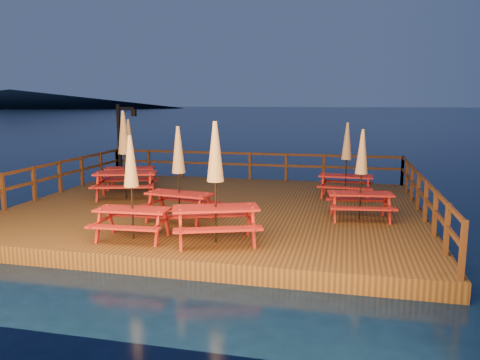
{
  "coord_description": "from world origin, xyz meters",
  "views": [
    {
      "loc": [
        3.8,
        -13.43,
        3.55
      ],
      "look_at": [
        0.56,
        0.6,
        1.1
      ],
      "focal_mm": 35.0,
      "sensor_mm": 36.0,
      "label": 1
    }
  ],
  "objects_px": {
    "picnic_table_0": "(132,186)",
    "picnic_table_1": "(347,159)",
    "picnic_table_2": "(179,172)",
    "lamp_post": "(123,133)"
  },
  "relations": [
    {
      "from": "picnic_table_0",
      "to": "picnic_table_1",
      "type": "relative_size",
      "value": 0.97
    },
    {
      "from": "picnic_table_2",
      "to": "picnic_table_1",
      "type": "bearing_deg",
      "value": 52.66
    },
    {
      "from": "lamp_post",
      "to": "picnic_table_0",
      "type": "bearing_deg",
      "value": -62.05
    },
    {
      "from": "picnic_table_2",
      "to": "picnic_table_0",
      "type": "bearing_deg",
      "value": -95.22
    },
    {
      "from": "picnic_table_0",
      "to": "picnic_table_2",
      "type": "xyz_separation_m",
      "value": [
        0.46,
        1.82,
        0.06
      ]
    },
    {
      "from": "lamp_post",
      "to": "picnic_table_1",
      "type": "relative_size",
      "value": 1.22
    },
    {
      "from": "picnic_table_0",
      "to": "picnic_table_1",
      "type": "xyz_separation_m",
      "value": [
        4.72,
        5.91,
        0.03
      ]
    },
    {
      "from": "lamp_post",
      "to": "picnic_table_2",
      "type": "bearing_deg",
      "value": -53.23
    },
    {
      "from": "lamp_post",
      "to": "picnic_table_2",
      "type": "height_order",
      "value": "lamp_post"
    },
    {
      "from": "lamp_post",
      "to": "picnic_table_2",
      "type": "xyz_separation_m",
      "value": [
        4.91,
        -6.58,
        -0.5
      ]
    }
  ]
}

